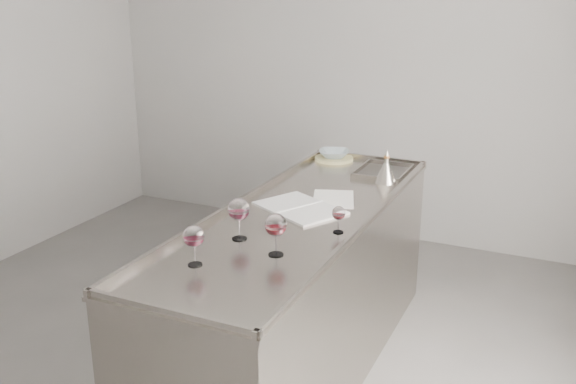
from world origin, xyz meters
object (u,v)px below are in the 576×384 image
at_px(notebook, 300,208).
at_px(wine_glass_left, 239,210).
at_px(wine_glass_right, 276,226).
at_px(wine_glass_small, 339,214).
at_px(ceramic_bowl, 334,154).
at_px(counter, 299,294).
at_px(wine_funnel, 386,172).
at_px(wine_glass_middle, 194,237).

bearing_deg(notebook, wine_glass_left, -72.47).
bearing_deg(wine_glass_right, wine_glass_left, 158.22).
relative_size(wine_glass_small, ceramic_bowl, 0.66).
bearing_deg(wine_glass_left, wine_glass_right, -21.78).
distance_m(counter, wine_glass_right, 0.81).
distance_m(wine_glass_left, wine_funnel, 1.23).
xyz_separation_m(counter, wine_funnel, (0.25, 0.73, 0.53)).
distance_m(wine_glass_right, notebook, 0.63).
height_order(counter, wine_glass_middle, wine_glass_middle).
xyz_separation_m(counter, wine_glass_right, (0.12, -0.53, 0.60)).
height_order(wine_glass_middle, ceramic_bowl, wine_glass_middle).
height_order(wine_glass_left, wine_funnel, wine_funnel).
bearing_deg(ceramic_bowl, wine_glass_right, -78.08).
distance_m(counter, notebook, 0.48).
relative_size(wine_glass_left, ceramic_bowl, 0.99).
relative_size(counter, notebook, 4.43).
xyz_separation_m(wine_glass_middle, wine_glass_small, (0.42, 0.61, -0.03)).
height_order(wine_glass_small, notebook, wine_glass_small).
height_order(counter, wine_funnel, wine_funnel).
height_order(counter, wine_glass_left, wine_glass_left).
bearing_deg(wine_glass_middle, wine_glass_small, 55.30).
relative_size(wine_glass_middle, notebook, 0.33).
bearing_deg(wine_funnel, wine_glass_right, -95.74).
relative_size(wine_glass_right, notebook, 0.35).
bearing_deg(wine_glass_left, ceramic_bowl, 93.86).
relative_size(counter, wine_funnel, 11.79).
distance_m(counter, wine_glass_left, 0.76).
bearing_deg(wine_glass_small, wine_glass_left, -145.20).
distance_m(counter, wine_glass_middle, 0.99).
bearing_deg(wine_glass_right, wine_funnel, 84.26).
height_order(notebook, wine_funnel, wine_funnel).
bearing_deg(wine_glass_right, ceramic_bowl, 101.92).
height_order(wine_glass_left, ceramic_bowl, wine_glass_left).
xyz_separation_m(notebook, wine_funnel, (0.28, 0.67, 0.06)).
bearing_deg(counter, notebook, 114.64).
bearing_deg(wine_glass_small, notebook, 143.16).
bearing_deg(wine_glass_left, wine_glass_small, 34.80).
xyz_separation_m(wine_glass_right, wine_funnel, (0.13, 1.27, -0.07)).
bearing_deg(counter, wine_glass_middle, -100.88).
height_order(wine_glass_small, wine_funnel, wine_funnel).
relative_size(wine_glass_left, wine_glass_right, 1.04).
relative_size(notebook, wine_funnel, 2.66).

